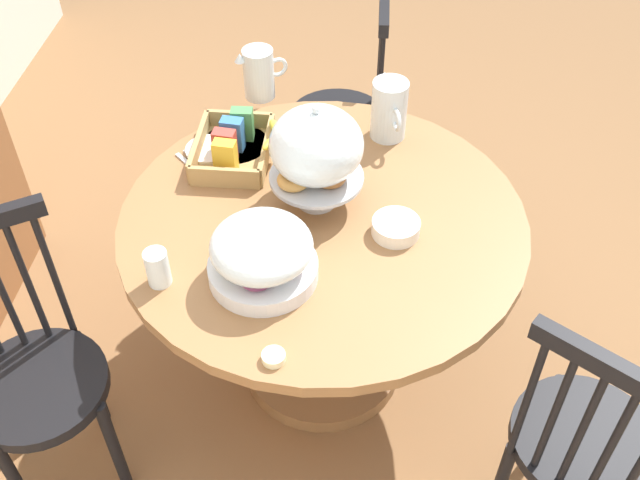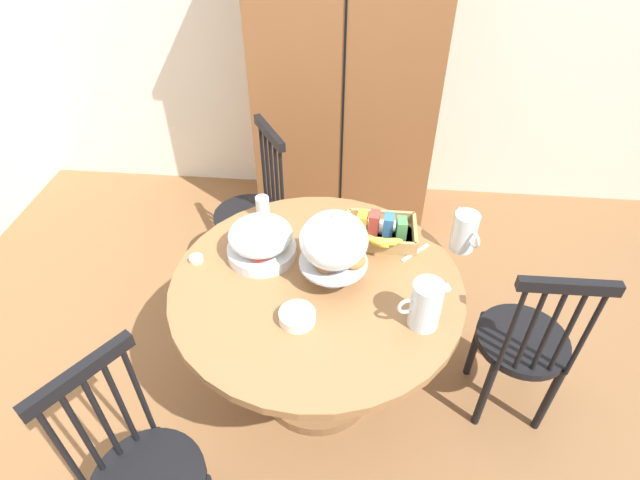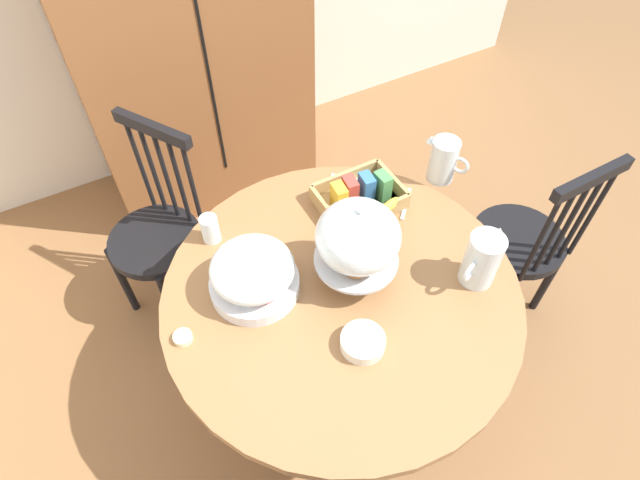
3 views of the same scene
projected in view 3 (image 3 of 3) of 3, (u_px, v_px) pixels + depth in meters
ground_plane at (355, 367)px, 2.39m from camera, size 10.00×10.00×0.00m
wooden_armoire at (182, 19)px, 2.44m from camera, size 1.18×0.60×1.96m
dining_table at (340, 321)px, 1.93m from camera, size 1.22×1.22×0.74m
windsor_chair_by_cabinet at (522, 244)px, 2.27m from camera, size 0.40×0.40×0.97m
windsor_chair_facing_door at (159, 237)px, 2.29m from camera, size 0.46×0.46×0.97m
pastry_stand_with_dome at (358, 240)px, 1.65m from camera, size 0.28×0.28×0.34m
fruit_platter_covered at (253, 274)px, 1.70m from camera, size 0.30×0.30×0.18m
orange_juice_pitcher at (443, 162)px, 2.05m from camera, size 0.11×0.18×0.18m
milk_pitcher at (481, 261)px, 1.73m from camera, size 0.20×0.12×0.20m
cereal_basket at (362, 197)px, 1.98m from camera, size 0.32×0.30×0.12m
china_plate_large at (370, 196)px, 2.04m from camera, size 0.22×0.22×0.01m
china_plate_small at (350, 186)px, 2.06m from camera, size 0.15×0.15×0.01m
cereal_bowl at (363, 342)px, 1.62m from camera, size 0.14×0.14×0.04m
drinking_glass at (210, 229)px, 1.87m from camera, size 0.06×0.06×0.11m
butter_dish at (183, 337)px, 1.64m from camera, size 0.06×0.06×0.02m
table_knife at (335, 190)px, 2.07m from camera, size 0.13×0.13×0.01m
dinner_fork at (328, 188)px, 2.07m from camera, size 0.13×0.13×0.01m
soup_spoon at (406, 204)px, 2.02m from camera, size 0.13×0.13×0.01m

